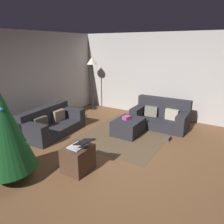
# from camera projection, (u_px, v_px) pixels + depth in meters

# --- Properties ---
(ground_plane) EXTENTS (6.40, 6.40, 0.00)m
(ground_plane) POSITION_uv_depth(u_px,v_px,m) (120.00, 159.00, 4.36)
(ground_plane) COLOR brown
(rear_partition) EXTENTS (6.40, 0.12, 2.60)m
(rear_partition) POSITION_uv_depth(u_px,v_px,m) (15.00, 82.00, 5.51)
(rear_partition) COLOR #BCB7B2
(rear_partition) RESTS_ON ground_plane
(corner_partition) EXTENTS (0.12, 6.40, 2.60)m
(corner_partition) POSITION_uv_depth(u_px,v_px,m) (170.00, 77.00, 6.52)
(corner_partition) COLOR #B5B0AB
(corner_partition) RESTS_ON ground_plane
(couch_left) EXTENTS (1.74, 0.96, 0.67)m
(couch_left) POSITION_uv_depth(u_px,v_px,m) (51.00, 123.00, 5.61)
(couch_left) COLOR #26262B
(couch_left) RESTS_ON ground_plane
(couch_right) EXTENTS (0.88, 1.53, 0.78)m
(couch_right) POSITION_uv_depth(u_px,v_px,m) (161.00, 116.00, 6.06)
(couch_right) COLOR #26262B
(couch_right) RESTS_ON ground_plane
(ottoman) EXTENTS (0.83, 0.65, 0.39)m
(ottoman) POSITION_uv_depth(u_px,v_px,m) (128.00, 127.00, 5.55)
(ottoman) COLOR #26262B
(ottoman) RESTS_ON ground_plane
(gift_box) EXTENTS (0.22, 0.20, 0.09)m
(gift_box) POSITION_uv_depth(u_px,v_px,m) (127.00, 118.00, 5.49)
(gift_box) COLOR #B23F8C
(gift_box) RESTS_ON ottoman
(tv_remote) EXTENTS (0.07, 0.17, 0.02)m
(tv_remote) POSITION_uv_depth(u_px,v_px,m) (127.00, 116.00, 5.71)
(tv_remote) COLOR black
(tv_remote) RESTS_ON ottoman
(christmas_tree) EXTENTS (0.93, 0.93, 1.75)m
(christmas_tree) POSITION_uv_depth(u_px,v_px,m) (3.00, 129.00, 3.43)
(christmas_tree) COLOR brown
(christmas_tree) RESTS_ON ground_plane
(side_table) EXTENTS (0.52, 0.44, 0.48)m
(side_table) POSITION_uv_depth(u_px,v_px,m) (78.00, 159.00, 3.91)
(side_table) COLOR #4C3323
(side_table) RESTS_ON ground_plane
(laptop) EXTENTS (0.33, 0.43, 0.18)m
(laptop) POSITION_uv_depth(u_px,v_px,m) (80.00, 145.00, 3.79)
(laptop) COLOR silver
(laptop) RESTS_ON side_table
(book_stack) EXTENTS (0.26, 0.19, 0.09)m
(book_stack) POSITION_uv_depth(u_px,v_px,m) (167.00, 138.00, 5.22)
(book_stack) COLOR #4C423D
(book_stack) RESTS_ON ground_plane
(corner_lamp) EXTENTS (0.36, 0.36, 1.83)m
(corner_lamp) POSITION_uv_depth(u_px,v_px,m) (92.00, 65.00, 7.29)
(corner_lamp) COLOR black
(corner_lamp) RESTS_ON ground_plane
(area_rug) EXTENTS (2.60, 2.00, 0.01)m
(area_rug) POSITION_uv_depth(u_px,v_px,m) (128.00, 133.00, 5.61)
(area_rug) COLOR brown
(area_rug) RESTS_ON ground_plane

